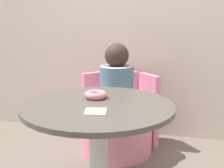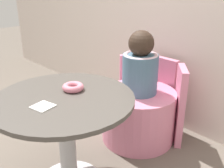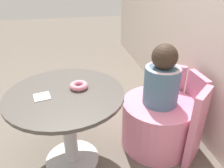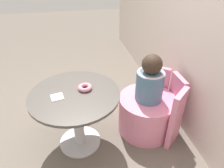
# 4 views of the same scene
# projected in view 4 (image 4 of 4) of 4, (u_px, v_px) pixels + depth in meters

# --- Properties ---
(ground_plane) EXTENTS (12.00, 12.00, 0.00)m
(ground_plane) POSITION_uv_depth(u_px,v_px,m) (84.00, 146.00, 2.04)
(ground_plane) COLOR #665B51
(back_wall) EXTENTS (6.00, 0.06, 2.40)m
(back_wall) POSITION_uv_depth(u_px,v_px,m) (215.00, 20.00, 1.58)
(back_wall) COLOR silver
(back_wall) RESTS_ON ground_plane
(round_table) EXTENTS (0.80, 0.80, 0.62)m
(round_table) POSITION_uv_depth(u_px,v_px,m) (76.00, 107.00, 1.83)
(round_table) COLOR silver
(round_table) RESTS_ON ground_plane
(tub_chair) EXTENTS (0.59, 0.59, 0.41)m
(tub_chair) POSITION_uv_depth(u_px,v_px,m) (146.00, 114.00, 2.14)
(tub_chair) COLOR pink
(tub_chair) RESTS_ON ground_plane
(booth_backrest) EXTENTS (0.69, 0.25, 0.62)m
(booth_backrest) POSITION_uv_depth(u_px,v_px,m) (169.00, 103.00, 2.12)
(booth_backrest) COLOR pink
(booth_backrest) RESTS_ON ground_plane
(child_figure) EXTENTS (0.27, 0.27, 0.48)m
(child_figure) POSITION_uv_depth(u_px,v_px,m) (150.00, 80.00, 1.91)
(child_figure) COLOR slate
(child_figure) RESTS_ON tub_chair
(donut) EXTENTS (0.13, 0.13, 0.04)m
(donut) POSITION_uv_depth(u_px,v_px,m) (85.00, 87.00, 1.79)
(donut) COLOR pink
(donut) RESTS_ON round_table
(paper_napkin) EXTENTS (0.12, 0.12, 0.01)m
(paper_napkin) POSITION_uv_depth(u_px,v_px,m) (57.00, 97.00, 1.69)
(paper_napkin) COLOR white
(paper_napkin) RESTS_ON round_table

